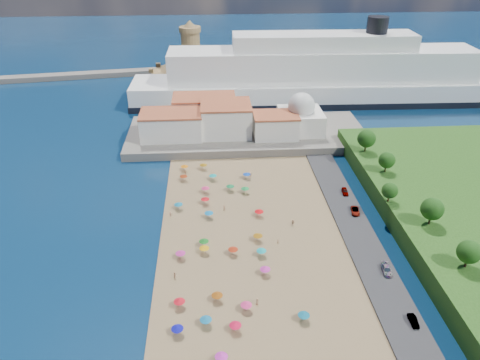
{
  "coord_description": "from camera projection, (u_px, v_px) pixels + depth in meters",
  "views": [
    {
      "loc": [
        -4.14,
        -91.67,
        72.39
      ],
      "look_at": [
        4.0,
        25.0,
        8.0
      ],
      "focal_mm": 35.0,
      "sensor_mm": 36.0,
      "label": 1
    }
  ],
  "objects": [
    {
      "name": "ground",
      "position": [
        231.0,
        258.0,
        115.28
      ],
      "size": [
        700.0,
        700.0,
        0.0
      ],
      "primitive_type": "plane",
      "color": "#071938",
      "rests_on": "ground"
    },
    {
      "name": "terrace",
      "position": [
        247.0,
        134.0,
        178.96
      ],
      "size": [
        90.0,
        36.0,
        3.0
      ],
      "primitive_type": "cube",
      "color": "#59544C",
      "rests_on": "ground"
    },
    {
      "name": "jetty",
      "position": [
        191.0,
        105.0,
        208.35
      ],
      "size": [
        18.0,
        70.0,
        2.4
      ],
      "primitive_type": "cube",
      "color": "#59544C",
      "rests_on": "ground"
    },
    {
      "name": "breakwater",
      "position": [
        3.0,
        80.0,
        241.65
      ],
      "size": [
        199.03,
        34.77,
        2.6
      ],
      "primitive_type": "cube",
      "rotation": [
        0.0,
        0.0,
        0.14
      ],
      "color": "#59544C",
      "rests_on": "ground"
    },
    {
      "name": "waterfront_buildings",
      "position": [
        212.0,
        119.0,
        175.65
      ],
      "size": [
        57.0,
        29.0,
        11.0
      ],
      "color": "silver",
      "rests_on": "terrace"
    },
    {
      "name": "domed_building",
      "position": [
        301.0,
        116.0,
        174.82
      ],
      "size": [
        16.0,
        16.0,
        15.0
      ],
      "color": "silver",
      "rests_on": "terrace"
    },
    {
      "name": "fortress",
      "position": [
        192.0,
        74.0,
        231.92
      ],
      "size": [
        40.0,
        40.0,
        32.4
      ],
      "color": "#A68753",
      "rests_on": "ground"
    },
    {
      "name": "cruise_ship",
      "position": [
        321.0,
        78.0,
        211.09
      ],
      "size": [
        171.72,
        29.4,
        37.44
      ],
      "color": "black",
      "rests_on": "ground"
    },
    {
      "name": "beach_parasols",
      "position": [
        226.0,
        279.0,
        105.14
      ],
      "size": [
        30.41,
        115.61,
        2.2
      ],
      "color": "gray",
      "rests_on": "beach"
    },
    {
      "name": "beachgoers",
      "position": [
        225.0,
        256.0,
        113.87
      ],
      "size": [
        34.78,
        99.48,
        1.89
      ],
      "color": "tan",
      "rests_on": "beach"
    },
    {
      "name": "parked_cars",
      "position": [
        376.0,
        251.0,
        115.53
      ],
      "size": [
        2.93,
        69.58,
        1.43
      ],
      "color": "gray",
      "rests_on": "promenade"
    },
    {
      "name": "hillside_trees",
      "position": [
        435.0,
        221.0,
        111.52
      ],
      "size": [
        12.16,
        108.56,
        7.61
      ],
      "color": "#382314",
      "rests_on": "hillside"
    }
  ]
}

